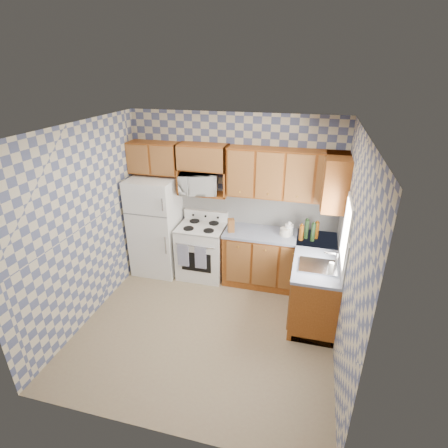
{
  "coord_description": "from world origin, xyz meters",
  "views": [
    {
      "loc": [
        1.19,
        -3.67,
        3.34
      ],
      "look_at": [
        0.05,
        0.75,
        1.25
      ],
      "focal_mm": 28.0,
      "sensor_mm": 36.0,
      "label": 1
    }
  ],
  "objects": [
    {
      "name": "floor",
      "position": [
        0.0,
        0.0,
        0.0
      ],
      "size": [
        3.4,
        3.4,
        0.0
      ],
      "primitive_type": "plane",
      "color": "#836B51",
      "rests_on": "ground"
    },
    {
      "name": "back_wall",
      "position": [
        0.0,
        1.6,
        1.35
      ],
      "size": [
        3.4,
        0.02,
        2.7
      ],
      "primitive_type": "cube",
      "color": "#4C5477",
      "rests_on": "ground"
    },
    {
      "name": "right_wall",
      "position": [
        1.7,
        0.0,
        1.35
      ],
      "size": [
        0.02,
        3.2,
        2.7
      ],
      "primitive_type": "cube",
      "color": "#4C5477",
      "rests_on": "ground"
    },
    {
      "name": "backsplash_back",
      "position": [
        0.4,
        1.59,
        1.2
      ],
      "size": [
        2.6,
        0.02,
        0.56
      ],
      "primitive_type": "cube",
      "color": "white",
      "rests_on": "back_wall"
    },
    {
      "name": "backsplash_right",
      "position": [
        1.69,
        0.8,
        1.2
      ],
      "size": [
        0.02,
        1.6,
        0.56
      ],
      "primitive_type": "cube",
      "color": "white",
      "rests_on": "right_wall"
    },
    {
      "name": "refrigerator",
      "position": [
        -1.27,
        1.25,
        0.84
      ],
      "size": [
        0.75,
        0.7,
        1.68
      ],
      "primitive_type": "cube",
      "color": "white",
      "rests_on": "floor"
    },
    {
      "name": "stove_body",
      "position": [
        -0.47,
        1.28,
        0.45
      ],
      "size": [
        0.76,
        0.65,
        0.9
      ],
      "primitive_type": "cube",
      "color": "white",
      "rests_on": "floor"
    },
    {
      "name": "cooktop",
      "position": [
        -0.47,
        1.28,
        0.91
      ],
      "size": [
        0.76,
        0.65,
        0.02
      ],
      "primitive_type": "cube",
      "color": "silver",
      "rests_on": "stove_body"
    },
    {
      "name": "backguard",
      "position": [
        -0.47,
        1.55,
        1.0
      ],
      "size": [
        0.76,
        0.08,
        0.17
      ],
      "primitive_type": "cube",
      "color": "white",
      "rests_on": "cooktop"
    },
    {
      "name": "dish_towel_left",
      "position": [
        -0.68,
        0.93,
        0.53
      ],
      "size": [
        0.19,
        0.02,
        0.4
      ],
      "primitive_type": "cube",
      "color": "navy",
      "rests_on": "stove_body"
    },
    {
      "name": "dish_towel_right",
      "position": [
        -0.38,
        0.93,
        0.53
      ],
      "size": [
        0.19,
        0.02,
        0.4
      ],
      "primitive_type": "cube",
      "color": "navy",
      "rests_on": "stove_body"
    },
    {
      "name": "base_cabinets_back",
      "position": [
        0.82,
        1.3,
        0.44
      ],
      "size": [
        1.75,
        0.6,
        0.88
      ],
      "primitive_type": "cube",
      "color": "#6F330F",
      "rests_on": "floor"
    },
    {
      "name": "base_cabinets_right",
      "position": [
        1.4,
        0.8,
        0.44
      ],
      "size": [
        0.6,
        1.6,
        0.88
      ],
      "primitive_type": "cube",
      "color": "#6F330F",
      "rests_on": "floor"
    },
    {
      "name": "countertop_back",
      "position": [
        0.82,
        1.3,
        0.9
      ],
      "size": [
        1.77,
        0.63,
        0.04
      ],
      "primitive_type": "cube",
      "color": "gray",
      "rests_on": "base_cabinets_back"
    },
    {
      "name": "countertop_right",
      "position": [
        1.4,
        0.8,
        0.9
      ],
      "size": [
        0.63,
        1.6,
        0.04
      ],
      "primitive_type": "cube",
      "color": "gray",
      "rests_on": "base_cabinets_right"
    },
    {
      "name": "upper_cabinets_back",
      "position": [
        0.82,
        1.44,
        1.85
      ],
      "size": [
        1.75,
        0.33,
        0.74
      ],
      "primitive_type": "cube",
      "color": "#6F330F",
      "rests_on": "back_wall"
    },
    {
      "name": "upper_cabinets_fridge",
      "position": [
        -1.29,
        1.44,
        1.97
      ],
      "size": [
        0.82,
        0.33,
        0.5
      ],
      "primitive_type": "cube",
      "color": "#6F330F",
      "rests_on": "back_wall"
    },
    {
      "name": "upper_cabinets_right",
      "position": [
        1.53,
        1.25,
        1.85
      ],
      "size": [
        0.33,
        0.7,
        0.74
      ],
      "primitive_type": "cube",
      "color": "#6F330F",
      "rests_on": "right_wall"
    },
    {
      "name": "microwave_shelf",
      "position": [
        -0.47,
        1.44,
        1.44
      ],
      "size": [
        0.8,
        0.33,
        0.03
      ],
      "primitive_type": "cube",
      "color": "#6F330F",
      "rests_on": "back_wall"
    },
    {
      "name": "microwave",
      "position": [
        -0.54,
        1.39,
        1.61
      ],
      "size": [
        0.67,
        0.53,
        0.33
      ],
      "primitive_type": "imported",
      "rotation": [
        0.0,
        0.0,
        0.23
      ],
      "color": "white",
      "rests_on": "microwave_shelf"
    },
    {
      "name": "sink",
      "position": [
        1.4,
        0.45,
        0.93
      ],
      "size": [
        0.48,
        0.4,
        0.03
      ],
      "primitive_type": "cube",
      "color": "#B7B7BC",
      "rests_on": "countertop_right"
    },
    {
      "name": "window",
      "position": [
        1.69,
        0.45,
        1.45
      ],
      "size": [
        0.02,
        0.66,
        0.86
      ],
      "primitive_type": "cube",
      "color": "silver",
      "rests_on": "right_wall"
    },
    {
      "name": "bottle_0",
      "position": [
        1.21,
        1.26,
        1.07
      ],
      "size": [
        0.07,
        0.07,
        0.31
      ],
      "primitive_type": "cylinder",
      "color": "black",
      "rests_on": "countertop_back"
    },
    {
      "name": "bottle_1",
      "position": [
        1.31,
        1.2,
        1.06
      ],
      "size": [
        0.07,
        0.07,
        0.29
      ],
      "primitive_type": "cylinder",
      "color": "black",
      "rests_on": "countertop_back"
    },
    {
      "name": "bottle_2",
      "position": [
        1.36,
        1.3,
        1.05
      ],
      "size": [
        0.07,
        0.07,
        0.27
      ],
      "primitive_type": "cylinder",
      "color": "#663309",
      "rests_on": "countertop_back"
    },
    {
      "name": "bottle_3",
      "position": [
        1.14,
        1.18,
        1.04
      ],
      "size": [
        0.07,
        0.07,
        0.25
      ],
      "primitive_type": "cylinder",
      "color": "#663309",
      "rests_on": "countertop_back"
    },
    {
      "name": "knife_block",
      "position": [
        0.05,
        1.19,
        1.03
      ],
      "size": [
        0.13,
        0.13,
        0.22
      ],
      "primitive_type": "cube",
      "rotation": [
        0.0,
        0.0,
        0.41
      ],
      "color": "brown",
      "rests_on": "countertop_back"
    },
    {
      "name": "electric_kettle",
      "position": [
        0.95,
        1.33,
        1.0
      ],
      "size": [
        0.13,
        0.13,
        0.17
      ],
      "primitive_type": "cylinder",
      "color": "white",
      "rests_on": "countertop_back"
    },
    {
      "name": "food_containers",
      "position": [
        0.9,
        1.28,
        0.98
      ],
      "size": [
        0.18,
        0.18,
        0.12
      ],
      "primitive_type": null,
      "color": "beige",
      "rests_on": "countertop_back"
    },
    {
      "name": "soap_bottle",
      "position": [
        1.56,
        0.3,
        1.01
      ],
      "size": [
        0.06,
        0.06,
        0.17
      ],
      "primitive_type": "cylinder",
      "color": "beige",
      "rests_on": "countertop_right"
    }
  ]
}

